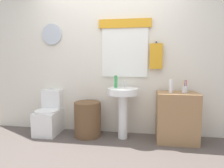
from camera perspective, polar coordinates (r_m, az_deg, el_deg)
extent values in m
plane|color=#564C47|center=(2.59, -4.91, -21.63)|extent=(8.00, 8.00, 0.00)
cube|color=silver|center=(3.41, -0.40, 7.82)|extent=(4.40, 0.10, 2.60)
cube|color=white|center=(3.32, 3.65, 9.03)|extent=(0.75, 0.03, 0.80)
cube|color=gold|center=(3.36, 3.69, 16.94)|extent=(0.85, 0.04, 0.14)
cylinder|color=silver|center=(3.68, -16.82, 13.45)|extent=(0.35, 0.03, 0.35)
cylinder|color=black|center=(3.30, 12.55, 11.58)|extent=(0.02, 0.06, 0.02)
cube|color=gold|center=(3.27, 12.48, 7.77)|extent=(0.20, 0.05, 0.40)
cube|color=white|center=(3.60, -17.66, -10.40)|extent=(0.36, 0.50, 0.39)
cylinder|color=white|center=(3.49, -18.23, -7.37)|extent=(0.38, 0.38, 0.03)
cube|color=white|center=(3.66, -16.66, -4.18)|extent=(0.34, 0.18, 0.34)
cylinder|color=silver|center=(3.63, -16.75, -1.36)|extent=(0.04, 0.04, 0.02)
cylinder|color=brown|center=(3.33, -6.98, -9.94)|extent=(0.43, 0.43, 0.56)
cylinder|color=white|center=(3.20, 3.11, -9.25)|extent=(0.15, 0.15, 0.70)
cylinder|color=white|center=(3.12, 3.16, -2.11)|extent=(0.48, 0.48, 0.10)
cylinder|color=silver|center=(3.22, 3.39, -0.04)|extent=(0.03, 0.03, 0.10)
cube|color=#9E754C|center=(3.22, 18.05, -9.00)|extent=(0.60, 0.44, 0.76)
cylinder|color=green|center=(3.16, 1.10, 0.70)|extent=(0.05, 0.05, 0.19)
cylinder|color=white|center=(3.07, 16.54, -0.59)|extent=(0.05, 0.05, 0.20)
cylinder|color=silver|center=(3.17, 20.13, -1.39)|extent=(0.08, 0.08, 0.10)
cylinder|color=red|center=(3.16, 20.49, -0.60)|extent=(0.02, 0.03, 0.18)
cylinder|color=blue|center=(3.18, 20.01, -0.55)|extent=(0.03, 0.02, 0.18)
cylinder|color=yellow|center=(3.16, 19.84, -0.58)|extent=(0.01, 0.02, 0.18)
cylinder|color=purple|center=(3.15, 20.18, -0.62)|extent=(0.02, 0.01, 0.18)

